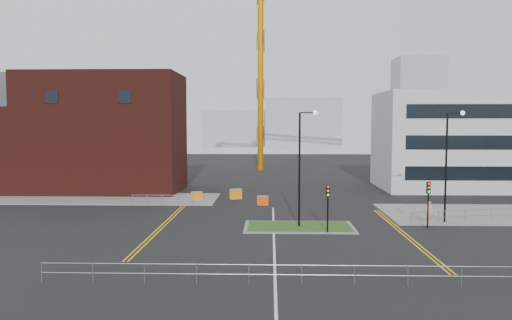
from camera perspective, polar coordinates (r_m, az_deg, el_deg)
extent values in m
plane|color=black|center=(31.81, 2.11, -10.70)|extent=(200.00, 200.00, 0.00)
cube|color=slate|center=(56.89, -18.70, -4.19)|extent=(28.00, 8.00, 0.12)
cube|color=slate|center=(39.64, 4.94, -7.64)|extent=(8.60, 4.60, 0.08)
cube|color=#2B521B|center=(39.64, 4.94, -7.61)|extent=(8.00, 4.00, 0.12)
cube|color=#481812|center=(61.97, -16.93, 2.97)|extent=(18.00, 10.00, 14.00)
cube|color=black|center=(58.79, -22.31, 6.68)|extent=(1.40, 0.10, 1.40)
cube|color=black|center=(56.04, -14.76, 7.00)|extent=(1.40, 0.10, 1.40)
cube|color=#481812|center=(66.84, -26.69, 1.07)|extent=(6.00, 10.00, 10.00)
cube|color=#2D3038|center=(66.78, -26.83, 5.36)|extent=(6.40, 8.49, 8.49)
cube|color=silver|center=(68.03, 24.39, 2.04)|extent=(25.00, 12.00, 12.00)
cube|color=black|center=(62.75, 26.41, -1.40)|extent=(22.00, 0.10, 1.60)
cube|color=black|center=(62.52, 26.52, 1.80)|extent=(22.00, 0.10, 1.60)
cube|color=black|center=(62.50, 26.63, 5.01)|extent=(22.00, 0.10, 1.60)
cylinder|color=#BA700A|center=(86.18, 0.52, 10.10)|extent=(1.00, 1.00, 33.88)
cylinder|color=black|center=(38.97, 4.98, -1.21)|extent=(0.16, 0.16, 9.00)
cylinder|color=black|center=(38.84, 5.91, 5.41)|extent=(1.20, 0.10, 0.10)
sphere|color=silver|center=(38.89, 6.80, 5.41)|extent=(0.36, 0.36, 0.36)
cylinder|color=black|center=(43.31, 20.89, -0.92)|extent=(0.16, 0.16, 9.00)
cylinder|color=black|center=(43.35, 21.80, 5.01)|extent=(1.20, 0.10, 0.10)
sphere|color=silver|center=(43.56, 22.54, 4.99)|extent=(0.36, 0.36, 0.36)
cylinder|color=black|center=(37.58, 8.19, -6.06)|extent=(0.12, 0.12, 3.00)
cube|color=black|center=(37.31, 8.22, -3.49)|extent=(0.28, 0.22, 0.90)
sphere|color=red|center=(37.14, 8.25, -3.06)|extent=(0.18, 0.18, 0.18)
sphere|color=orange|center=(37.18, 8.24, -3.52)|extent=(0.18, 0.18, 0.18)
sphere|color=#0CCC33|center=(37.22, 8.24, -3.98)|extent=(0.18, 0.18, 0.18)
cylinder|color=black|center=(41.17, 19.05, -5.35)|extent=(0.12, 0.12, 3.00)
cube|color=black|center=(40.92, 19.11, -3.00)|extent=(0.28, 0.22, 0.90)
sphere|color=red|center=(40.77, 19.18, -2.60)|extent=(0.18, 0.18, 0.18)
sphere|color=orange|center=(40.80, 19.17, -3.02)|extent=(0.18, 0.18, 0.18)
sphere|color=#0CCC33|center=(40.84, 19.16, -3.44)|extent=(0.18, 0.18, 0.18)
cylinder|color=gray|center=(25.75, 2.22, -11.89)|extent=(24.00, 0.04, 0.04)
cylinder|color=gray|center=(25.89, 2.21, -12.95)|extent=(24.00, 0.04, 0.04)
cylinder|color=gray|center=(28.43, -23.32, -11.73)|extent=(0.05, 0.05, 1.10)
cylinder|color=gray|center=(50.41, -10.68, -3.96)|extent=(6.00, 0.04, 0.04)
cylinder|color=gray|center=(50.48, -10.67, -4.53)|extent=(6.00, 0.04, 0.04)
cylinder|color=gray|center=(51.21, -13.96, -4.45)|extent=(0.05, 0.05, 1.10)
cylinder|color=gray|center=(49.93, -7.29, -4.58)|extent=(0.05, 0.05, 1.10)
cylinder|color=gray|center=(41.99, 17.30, -6.43)|extent=(0.05, 0.05, 1.10)
cube|color=silver|center=(33.74, 2.08, -9.81)|extent=(0.15, 30.00, 0.01)
cube|color=gold|center=(42.46, -10.32, -6.94)|extent=(0.12, 24.00, 0.01)
cube|color=gold|center=(42.40, -9.92, -6.95)|extent=(0.12, 24.00, 0.01)
cube|color=gold|center=(38.88, 16.33, -8.09)|extent=(0.12, 20.00, 0.01)
cube|color=gold|center=(38.95, 16.76, -8.07)|extent=(0.12, 20.00, 0.01)
cube|color=gray|center=(155.90, -13.15, 5.20)|extent=(18.00, 12.00, 22.00)
cube|color=gray|center=(161.05, 5.35, 4.19)|extent=(24.00, 12.00, 16.00)
cube|color=gray|center=(162.27, 17.98, 6.12)|extent=(14.00, 12.00, 28.00)
cube|color=gray|center=(170.91, -0.92, 3.55)|extent=(30.00, 12.00, 12.00)
imported|color=pink|center=(42.89, 19.18, -5.73)|extent=(0.77, 0.59, 1.88)
cube|color=orange|center=(52.92, -6.78, -4.15)|extent=(1.21, 0.61, 0.97)
cube|color=silver|center=(52.86, -6.78, -3.68)|extent=(1.21, 0.61, 0.12)
cube|color=orange|center=(53.80, -2.34, -3.92)|extent=(1.38, 0.86, 1.09)
cube|color=silver|center=(53.73, -2.34, -3.40)|extent=(1.38, 0.86, 0.13)
cube|color=#FB4D0D|center=(49.78, 0.80, -4.68)|extent=(1.16, 0.52, 0.93)
cube|color=silver|center=(49.71, 0.80, -4.20)|extent=(1.16, 0.52, 0.11)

